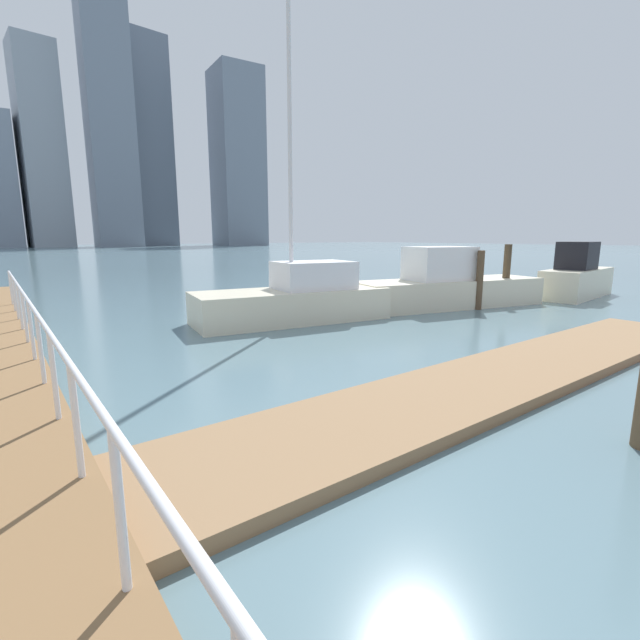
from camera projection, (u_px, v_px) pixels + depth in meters
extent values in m
plane|color=slate|center=(149.00, 323.00, 13.05)|extent=(300.00, 300.00, 0.00)
cube|color=#93704C|center=(509.00, 375.00, 7.87)|extent=(14.28, 2.00, 0.18)
cylinder|color=white|center=(120.00, 511.00, 2.59)|extent=(0.06, 0.06, 1.05)
cylinder|color=white|center=(76.00, 422.00, 3.85)|extent=(0.06, 0.06, 1.05)
cylinder|color=white|center=(54.00, 376.00, 5.11)|extent=(0.06, 0.06, 1.05)
cylinder|color=white|center=(41.00, 349.00, 6.37)|extent=(0.06, 0.06, 1.05)
cylinder|color=white|center=(31.00, 330.00, 7.62)|extent=(0.06, 0.06, 1.05)
cylinder|color=white|center=(25.00, 317.00, 8.88)|extent=(0.06, 0.06, 1.05)
cylinder|color=white|center=(20.00, 307.00, 10.14)|extent=(0.06, 0.06, 1.05)
cylinder|color=white|center=(16.00, 299.00, 11.40)|extent=(0.06, 0.06, 1.05)
cylinder|color=white|center=(13.00, 293.00, 12.65)|extent=(0.06, 0.06, 1.05)
cylinder|color=white|center=(11.00, 288.00, 13.91)|extent=(0.06, 0.06, 1.05)
cylinder|color=white|center=(87.00, 390.00, 3.12)|extent=(0.06, 27.20, 0.06)
cylinder|color=brown|center=(479.00, 280.00, 15.30)|extent=(0.25, 0.25, 2.06)
cylinder|color=#473826|center=(506.00, 275.00, 16.48)|extent=(0.27, 0.27, 2.25)
cube|color=beige|center=(292.00, 306.00, 13.26)|extent=(6.09, 2.96, 0.96)
cube|color=white|center=(313.00, 275.00, 13.43)|extent=(2.50, 1.98, 0.83)
cylinder|color=silver|center=(290.00, 133.00, 12.35)|extent=(0.12, 0.12, 8.86)
cube|color=beige|center=(449.00, 293.00, 16.06)|extent=(7.57, 3.58, 0.99)
cube|color=white|center=(439.00, 263.00, 15.67)|extent=(2.53, 2.03, 1.18)
cube|color=beige|center=(577.00, 283.00, 18.57)|extent=(4.99, 2.09, 1.19)
cube|color=black|center=(577.00, 256.00, 18.12)|extent=(1.81, 1.40, 1.13)
cube|color=#8C939E|center=(41.00, 148.00, 103.03)|extent=(9.61, 10.50, 46.18)
cube|color=slate|center=(108.00, 107.00, 105.89)|extent=(10.56, 10.32, 66.53)
cube|color=slate|center=(149.00, 145.00, 122.86)|extent=(11.03, 11.52, 55.60)
cube|color=slate|center=(237.00, 160.00, 126.87)|extent=(13.38, 14.65, 48.77)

